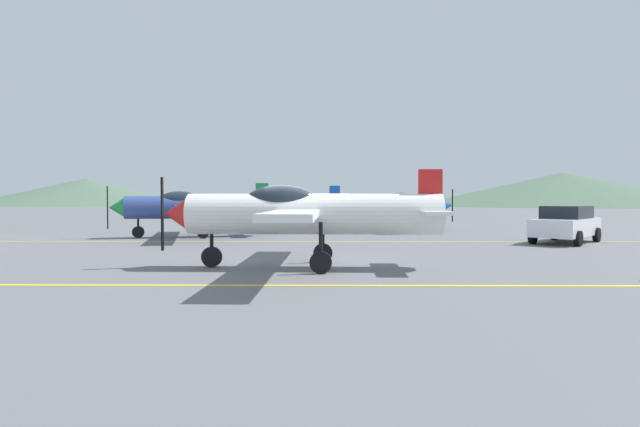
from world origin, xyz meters
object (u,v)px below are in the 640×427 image
object	(u,v)px
airplane_mid	(192,206)
car_sedan	(566,224)
airplane_far	(390,205)
airplane_near	(304,212)

from	to	relation	value
airplane_mid	car_sedan	size ratio (longest dim) A/B	2.07
airplane_mid	airplane_far	world-z (taller)	same
airplane_mid	car_sedan	bearing A→B (deg)	-10.40
airplane_near	car_sedan	size ratio (longest dim) A/B	2.08
airplane_far	car_sedan	xyz separation A→B (m)	(6.45, -9.56, -0.70)
airplane_near	airplane_mid	size ratio (longest dim) A/B	1.00
airplane_mid	airplane_far	size ratio (longest dim) A/B	0.99
airplane_far	car_sedan	bearing A→B (deg)	-56.02
airplane_mid	airplane_near	bearing A→B (deg)	-61.48
airplane_near	airplane_mid	world-z (taller)	same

